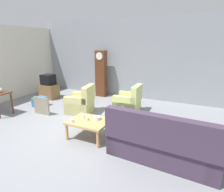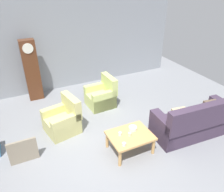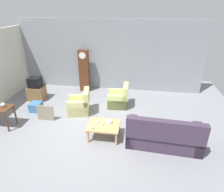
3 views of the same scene
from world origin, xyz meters
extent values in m
plane|color=gray|center=(0.00, 0.00, 0.00)|extent=(10.40, 10.40, 0.00)
cube|color=gray|center=(0.00, 3.60, 1.60)|extent=(8.40, 0.16, 3.20)
cube|color=#423347|center=(2.22, -0.45, 0.22)|extent=(2.15, 0.98, 0.44)
cube|color=#423347|center=(2.20, -0.81, 0.74)|extent=(2.11, 0.34, 0.60)
cube|color=#423347|center=(3.15, -0.51, 0.34)|extent=(0.29, 0.85, 0.68)
cube|color=#423347|center=(1.30, -0.39, 0.34)|extent=(0.29, 0.85, 0.68)
cube|color=brown|center=(2.71, -0.43, 0.62)|extent=(0.38, 0.18, 0.36)
cube|color=#C6B284|center=(1.75, -0.37, 0.62)|extent=(0.37, 0.18, 0.36)
cube|color=#CCC67A|center=(-0.78, 1.03, 0.20)|extent=(0.89, 0.89, 0.40)
cube|color=#CCC67A|center=(-0.47, 1.09, 0.66)|extent=(0.33, 0.78, 0.52)
cube|color=#CCC67A|center=(-0.84, 1.32, 0.30)|extent=(0.78, 0.31, 0.60)
cube|color=#CCC67A|center=(-0.72, 0.74, 0.30)|extent=(0.78, 0.31, 0.60)
cube|color=#C9D67A|center=(0.61, 1.78, 0.20)|extent=(0.79, 0.79, 0.40)
cube|color=#C9D67A|center=(0.93, 1.79, 0.66)|extent=(0.21, 0.77, 0.52)
cube|color=#C9D67A|center=(0.60, 2.08, 0.30)|extent=(0.77, 0.19, 0.60)
cube|color=#C9D67A|center=(0.62, 1.48, 0.30)|extent=(0.77, 0.19, 0.60)
cube|color=tan|center=(0.45, -0.34, 0.42)|extent=(0.96, 0.76, 0.05)
cylinder|color=tan|center=(0.02, -0.66, 0.20)|extent=(0.07, 0.07, 0.40)
cylinder|color=tan|center=(0.87, -0.66, 0.20)|extent=(0.07, 0.07, 0.40)
cylinder|color=tan|center=(0.02, -0.01, 0.20)|extent=(0.07, 0.07, 0.40)
cylinder|color=tan|center=(0.87, -0.01, 0.20)|extent=(0.07, 0.07, 0.40)
cylinder|color=#56331E|center=(-2.67, -0.03, 0.35)|extent=(0.06, 0.06, 0.70)
cube|color=#562D19|center=(-1.10, 3.12, 0.97)|extent=(0.44, 0.28, 1.93)
cylinder|color=silver|center=(-1.10, 2.97, 1.71)|extent=(0.30, 0.02, 0.30)
cube|color=brown|center=(-2.89, 1.87, 0.29)|extent=(0.68, 0.52, 0.58)
cube|color=black|center=(-2.89, 1.87, 0.79)|extent=(0.48, 0.44, 0.42)
cube|color=gray|center=(-1.78, 0.35, 0.28)|extent=(0.60, 0.05, 0.57)
cube|color=teal|center=(-2.45, 0.93, 0.17)|extent=(0.40, 0.44, 0.33)
sphere|color=silver|center=(-2.89, -0.21, 0.81)|extent=(0.15, 0.15, 0.15)
cylinder|color=white|center=(0.23, -0.26, 0.49)|extent=(0.07, 0.07, 0.09)
cylinder|color=silver|center=(0.15, -0.59, 0.48)|extent=(0.08, 0.08, 0.07)
cylinder|color=beige|center=(0.42, -0.36, 0.49)|extent=(0.07, 0.07, 0.08)
cylinder|color=white|center=(0.59, -0.20, 0.49)|extent=(0.19, 0.19, 0.08)
camera|label=1|loc=(2.78, -3.94, 2.26)|focal=30.69mm
camera|label=2|loc=(-1.59, -3.63, 3.60)|focal=35.18mm
camera|label=3|loc=(1.44, -5.36, 3.82)|focal=32.04mm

